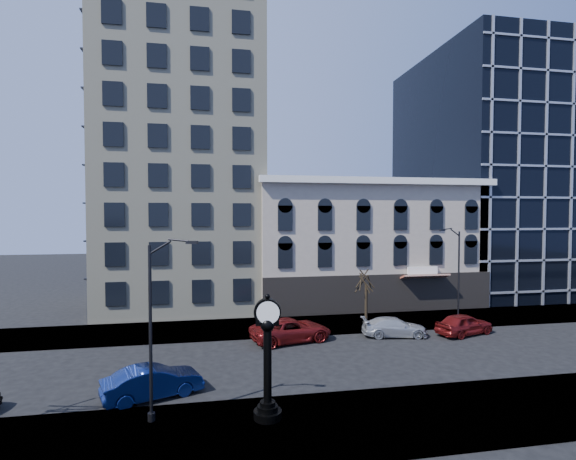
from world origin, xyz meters
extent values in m
plane|color=black|center=(0.00, 0.00, 0.00)|extent=(160.00, 160.00, 0.00)
cube|color=gray|center=(0.00, 8.00, 0.06)|extent=(160.00, 6.00, 0.12)
cube|color=gray|center=(0.00, -8.00, 0.06)|extent=(160.00, 6.00, 0.12)
cube|color=beige|center=(-6.00, 19.00, 19.00)|extent=(15.00, 15.00, 38.00)
cube|color=#B3A593|center=(12.00, 16.00, 6.00)|extent=(22.00, 10.00, 12.00)
cube|color=white|center=(12.00, 10.80, 12.20)|extent=(22.60, 0.80, 0.60)
cube|color=black|center=(12.00, 10.95, 1.80)|extent=(22.00, 0.30, 3.60)
cube|color=maroon|center=(16.00, 10.40, 3.40)|extent=(4.50, 1.18, 0.55)
cube|color=black|center=(32.00, 21.00, 14.00)|extent=(20.00, 20.00, 28.00)
cylinder|color=black|center=(-0.92, -7.14, 0.29)|extent=(1.25, 1.25, 0.34)
cylinder|color=black|center=(-0.92, -7.14, 0.57)|extent=(0.91, 0.91, 0.23)
cylinder|color=black|center=(-0.92, -7.14, 0.78)|extent=(0.68, 0.68, 0.18)
cylinder|color=black|center=(-0.92, -7.14, 2.50)|extent=(0.36, 0.36, 3.29)
sphere|color=black|center=(-0.92, -7.14, 4.26)|extent=(0.64, 0.64, 0.64)
cube|color=black|center=(-0.92, -7.14, 4.37)|extent=(1.05, 0.41, 0.28)
cylinder|color=black|center=(-0.92, -7.14, 4.83)|extent=(1.22, 0.54, 1.18)
cylinder|color=white|center=(-0.92, -7.34, 4.83)|extent=(0.99, 0.18, 1.00)
cylinder|color=white|center=(-0.92, -6.95, 4.83)|extent=(0.99, 0.18, 1.00)
sphere|color=black|center=(-0.92, -7.14, 5.51)|extent=(0.23, 0.23, 0.23)
cylinder|color=black|center=(-5.91, -6.49, 3.94)|extent=(0.14, 0.14, 7.64)
cylinder|color=black|center=(-5.91, -6.49, 0.30)|extent=(0.32, 0.32, 0.36)
cube|color=black|center=(-4.31, -7.03, 7.90)|extent=(0.53, 0.34, 0.12)
cylinder|color=black|center=(16.76, 6.21, 3.92)|extent=(0.14, 0.14, 7.60)
cylinder|color=black|center=(16.76, 6.21, 0.30)|extent=(0.32, 0.32, 0.35)
cube|color=black|center=(15.14, 5.75, 7.85)|extent=(0.52, 0.32, 0.12)
cylinder|color=black|center=(9.32, 7.79, 1.70)|extent=(0.25, 0.25, 3.17)
imported|color=#0C194C|center=(-6.21, -3.83, 0.79)|extent=(5.06, 3.30, 1.58)
imported|color=maroon|center=(2.24, 4.09, 0.82)|extent=(6.33, 3.96, 1.63)
imported|color=#A5A8AD|center=(10.06, 3.91, 0.70)|extent=(5.05, 2.71, 1.39)
imported|color=maroon|center=(15.45, 3.39, 0.80)|extent=(5.04, 3.15, 1.60)
camera|label=1|loc=(-3.23, -25.03, 9.03)|focal=26.00mm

